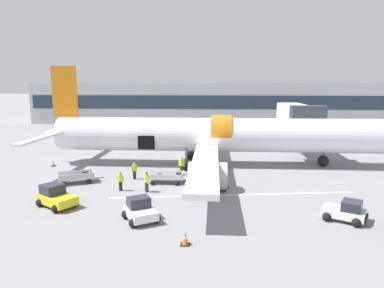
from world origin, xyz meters
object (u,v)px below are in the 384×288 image
at_px(baggage_cart_queued, 78,178).
at_px(ground_crew_loader_b, 134,170).
at_px(baggage_tug_mid, 56,197).
at_px(ground_crew_helper, 147,181).
at_px(ground_crew_loader_a, 120,181).
at_px(ground_crew_marshal, 182,165).
at_px(ground_crew_driver, 211,166).
at_px(baggage_cart_loading, 167,178).
at_px(baggage_tug_rear, 140,211).
at_px(ground_crew_supervisor, 209,171).
at_px(airplane, 216,136).
at_px(baggage_tug_lead, 346,212).

distance_m(baggage_cart_queued, ground_crew_loader_b, 4.89).
xyz_separation_m(baggage_tug_mid, ground_crew_helper, (5.73, 3.59, 0.21)).
distance_m(baggage_tug_mid, ground_crew_loader_a, 5.20).
bearing_deg(ground_crew_marshal, baggage_cart_queued, -159.57).
bearing_deg(ground_crew_helper, ground_crew_driver, 46.70).
bearing_deg(ground_crew_helper, baggage_cart_queued, 161.86).
bearing_deg(ground_crew_loader_a, baggage_cart_loading, 35.33).
distance_m(baggage_cart_queued, ground_crew_marshal, 9.34).
distance_m(baggage_tug_rear, ground_crew_loader_a, 6.52).
bearing_deg(ground_crew_supervisor, baggage_tug_rear, -114.01).
distance_m(airplane, ground_crew_supervisor, 6.35).
bearing_deg(ground_crew_supervisor, ground_crew_helper, -142.56).
bearing_deg(ground_crew_loader_a, ground_crew_driver, 35.56).
height_order(baggage_cart_loading, ground_crew_supervisor, ground_crew_supervisor).
bearing_deg(airplane, ground_crew_driver, -96.88).
xyz_separation_m(baggage_cart_queued, ground_crew_driver, (11.48, 3.18, 0.48)).
bearing_deg(ground_crew_loader_a, ground_crew_marshal, 49.59).
bearing_deg(ground_crew_loader_a, baggage_tug_lead, -17.75).
bearing_deg(ground_crew_loader_b, ground_crew_supervisor, 1.25).
relative_size(baggage_cart_queued, ground_crew_loader_a, 2.40).
xyz_separation_m(baggage_tug_rear, ground_crew_helper, (-0.72, 5.66, 0.27)).
bearing_deg(baggage_tug_lead, airplane, 119.13).
height_order(baggage_cart_loading, ground_crew_marshal, ground_crew_marshal).
xyz_separation_m(baggage_cart_loading, ground_crew_driver, (3.72, 2.68, 0.48)).
relative_size(airplane, baggage_cart_queued, 10.09).
bearing_deg(ground_crew_supervisor, baggage_tug_lead, -44.74).
bearing_deg(ground_crew_driver, baggage_tug_lead, -49.72).
bearing_deg(airplane, baggage_cart_loading, -121.12).
relative_size(baggage_tug_mid, baggage_cart_queued, 0.88).
distance_m(baggage_tug_lead, baggage_tug_mid, 19.40).
distance_m(baggage_tug_rear, baggage_cart_queued, 10.60).
height_order(baggage_tug_mid, baggage_cart_loading, baggage_tug_mid).
distance_m(ground_crew_loader_a, ground_crew_loader_b, 3.45).
bearing_deg(ground_crew_marshal, ground_crew_loader_a, -130.41).
xyz_separation_m(airplane, baggage_tug_mid, (-11.26, -13.25, -2.42)).
height_order(baggage_cart_queued, ground_crew_driver, ground_crew_driver).
height_order(ground_crew_loader_a, ground_crew_marshal, ground_crew_marshal).
xyz_separation_m(baggage_tug_mid, baggage_tug_rear, (6.45, -2.07, -0.06)).
distance_m(baggage_tug_mid, ground_crew_marshal, 12.01).
xyz_separation_m(ground_crew_loader_b, ground_crew_marshal, (4.10, 1.76, 0.13)).
height_order(airplane, baggage_tug_lead, airplane).
relative_size(baggage_tug_mid, ground_crew_helper, 2.00).
relative_size(ground_crew_driver, ground_crew_helper, 1.08).
bearing_deg(ground_crew_driver, baggage_tug_mid, -140.35).
height_order(ground_crew_loader_b, ground_crew_supervisor, ground_crew_loader_b).
bearing_deg(airplane, ground_crew_marshal, -127.33).
distance_m(baggage_tug_lead, ground_crew_loader_b, 17.64).
distance_m(baggage_tug_lead, baggage_tug_rear, 12.93).
height_order(ground_crew_driver, ground_crew_marshal, same).
relative_size(baggage_tug_lead, ground_crew_loader_b, 1.91).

